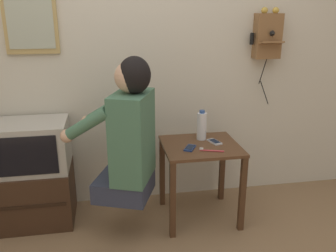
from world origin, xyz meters
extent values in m
cube|color=beige|center=(0.00, 1.11, 1.27)|extent=(6.80, 0.05, 2.55)
cube|color=#51331E|center=(0.34, 0.69, 0.59)|extent=(0.56, 0.51, 0.02)
cube|color=#452B1A|center=(0.09, 0.46, 0.29)|extent=(0.04, 0.04, 0.58)
cube|color=#452B1A|center=(0.60, 0.46, 0.29)|extent=(0.04, 0.04, 0.58)
cube|color=#452B1A|center=(0.09, 0.92, 0.29)|extent=(0.04, 0.04, 0.58)
cube|color=#452B1A|center=(0.60, 0.92, 0.29)|extent=(0.04, 0.04, 0.58)
cube|color=#2D3347|center=(-0.23, 0.57, 0.38)|extent=(0.46, 0.46, 0.14)
cube|color=#426B51|center=(-0.17, 0.55, 0.74)|extent=(0.34, 0.43, 0.59)
sphere|color=tan|center=(-0.17, 0.55, 1.14)|extent=(0.21, 0.21, 0.21)
ellipsoid|color=black|center=(-0.14, 0.54, 1.16)|extent=(0.27, 0.28, 0.24)
cylinder|color=#426B51|center=(-0.45, 0.49, 0.87)|extent=(0.32, 0.19, 0.24)
cylinder|color=#426B51|center=(-0.34, 0.78, 0.87)|extent=(0.32, 0.19, 0.24)
sphere|color=tan|center=(-0.58, 0.54, 0.78)|extent=(0.09, 0.09, 0.09)
sphere|color=tan|center=(-0.47, 0.83, 0.78)|extent=(0.09, 0.09, 0.09)
cube|color=#382316|center=(-0.93, 0.85, 0.22)|extent=(0.63, 0.41, 0.43)
cube|color=black|center=(-0.93, 0.64, 0.24)|extent=(0.57, 0.01, 0.02)
cube|color=#ADA89E|center=(-0.92, 0.86, 0.61)|extent=(0.60, 0.39, 0.36)
cube|color=black|center=(-0.92, 0.66, 0.61)|extent=(0.49, 0.01, 0.28)
cube|color=brown|center=(0.95, 1.03, 1.35)|extent=(0.20, 0.11, 0.34)
cube|color=brown|center=(0.95, 0.94, 1.30)|extent=(0.18, 0.07, 0.03)
sphere|color=#B79338|center=(0.91, 1.02, 1.54)|extent=(0.05, 0.05, 0.05)
sphere|color=#B79338|center=(1.00, 1.02, 1.54)|extent=(0.05, 0.05, 0.05)
cone|color=black|center=(0.95, 0.92, 1.37)|extent=(0.04, 0.05, 0.04)
cylinder|color=black|center=(0.83, 1.03, 1.33)|extent=(0.03, 0.03, 0.09)
cylinder|color=black|center=(0.93, 1.01, 1.07)|extent=(0.04, 0.04, 0.22)
cylinder|color=black|center=(0.96, 1.02, 0.89)|extent=(0.07, 0.06, 0.19)
cube|color=tan|center=(-0.82, 1.07, 1.50)|extent=(0.37, 0.02, 0.52)
cube|color=#A8AD99|center=(-0.82, 1.06, 1.50)|extent=(0.32, 0.01, 0.45)
cube|color=navy|center=(0.25, 0.63, 0.60)|extent=(0.11, 0.14, 0.01)
cube|color=black|center=(0.25, 0.63, 0.61)|extent=(0.09, 0.11, 0.00)
cube|color=silver|center=(0.46, 0.72, 0.60)|extent=(0.09, 0.14, 0.01)
cube|color=black|center=(0.46, 0.72, 0.61)|extent=(0.08, 0.11, 0.00)
cylinder|color=silver|center=(0.38, 0.81, 0.70)|extent=(0.07, 0.07, 0.21)
cylinder|color=#2D4C8C|center=(0.38, 0.81, 0.82)|extent=(0.04, 0.04, 0.02)
cylinder|color=#D83F4C|center=(0.39, 0.55, 0.60)|extent=(0.16, 0.06, 0.01)
cube|color=white|center=(0.32, 0.58, 0.62)|extent=(0.03, 0.02, 0.01)
camera|label=1|loc=(-0.32, -1.67, 1.54)|focal=38.00mm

